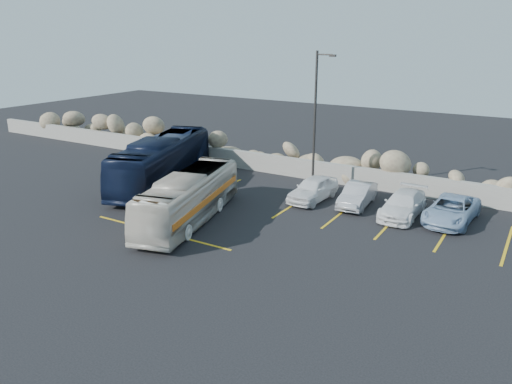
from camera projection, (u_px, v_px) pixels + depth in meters
The scene contains 11 objects.
ground at pixel (174, 238), 22.69m from camera, with size 90.00×90.00×0.00m, color black.
seawall at pixel (294, 167), 32.31m from camera, with size 60.00×0.40×1.20m, color gray.
riprap_pile at pixel (302, 153), 33.07m from camera, with size 54.00×2.80×2.60m, color #877058, non-canonical shape.
parking_lines at pixel (318, 219), 24.96m from camera, with size 18.16×9.36×0.01m.
lamppost at pixel (316, 119), 27.89m from camera, with size 1.14×0.18×8.00m.
vintage_bus at pixel (189, 198), 24.42m from camera, with size 2.03×8.67×2.42m, color beige.
tour_coach at pixel (162, 161), 30.34m from camera, with size 2.46×10.49×2.92m, color black.
car_a at pixel (313, 189), 27.63m from camera, with size 1.55×3.85×1.31m, color white.
car_b at pixel (357, 195), 26.78m from camera, with size 1.28×3.68×1.21m, color #ADADB2.
car_c at pixel (403, 205), 25.25m from camera, with size 1.70×4.17×1.21m, color white.
car_d at pixel (451, 210), 24.48m from camera, with size 2.02×4.39×1.22m, color #8FACCC.
Camera 1 is at (14.02, -16.05, 8.90)m, focal length 35.00 mm.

